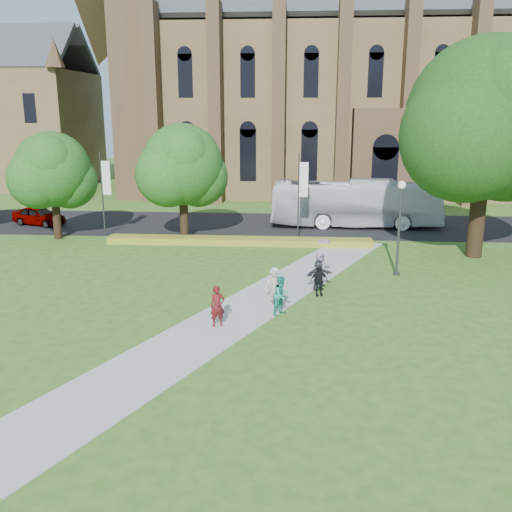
# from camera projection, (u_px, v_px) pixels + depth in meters

# --- Properties ---
(ground) EXTENTS (160.00, 160.00, 0.00)m
(ground) POSITION_uv_depth(u_px,v_px,m) (253.00, 312.00, 26.00)
(ground) COLOR #355A1B
(ground) RESTS_ON ground
(road) EXTENTS (160.00, 10.00, 0.02)m
(road) POSITION_uv_depth(u_px,v_px,m) (273.00, 225.00, 45.30)
(road) COLOR black
(road) RESTS_ON ground
(footpath) EXTENTS (15.58, 28.54, 0.04)m
(footpath) POSITION_uv_depth(u_px,v_px,m) (255.00, 304.00, 26.96)
(footpath) COLOR #B2B2A8
(footpath) RESTS_ON ground
(flower_hedge) EXTENTS (18.00, 1.40, 0.45)m
(flower_hedge) POSITION_uv_depth(u_px,v_px,m) (239.00, 241.00, 38.82)
(flower_hedge) COLOR gold
(flower_hedge) RESTS_ON ground
(cathedral) EXTENTS (52.60, 18.25, 28.00)m
(cathedral) POSITION_uv_depth(u_px,v_px,m) (376.00, 69.00, 60.36)
(cathedral) COLOR brown
(cathedral) RESTS_ON ground
(streetlamp) EXTENTS (0.44, 0.44, 5.24)m
(streetlamp) POSITION_uv_depth(u_px,v_px,m) (400.00, 217.00, 30.91)
(streetlamp) COLOR #38383D
(streetlamp) RESTS_ON ground
(large_tree) EXTENTS (9.60, 9.60, 13.20)m
(large_tree) POSITION_uv_depth(u_px,v_px,m) (487.00, 119.00, 33.59)
(large_tree) COLOR #332114
(large_tree) RESTS_ON ground
(street_tree_0) EXTENTS (5.20, 5.20, 7.50)m
(street_tree_0) POSITION_uv_depth(u_px,v_px,m) (52.00, 170.00, 39.35)
(street_tree_0) COLOR #332114
(street_tree_0) RESTS_ON ground
(street_tree_1) EXTENTS (5.60, 5.60, 8.05)m
(street_tree_1) POSITION_uv_depth(u_px,v_px,m) (182.00, 165.00, 39.10)
(street_tree_1) COLOR #332114
(street_tree_1) RESTS_ON ground
(banner_pole_0) EXTENTS (0.70, 0.10, 6.00)m
(banner_pole_0) POSITION_uv_depth(u_px,v_px,m) (300.00, 191.00, 39.66)
(banner_pole_0) COLOR #38383D
(banner_pole_0) RESTS_ON ground
(banner_pole_1) EXTENTS (0.70, 0.10, 6.00)m
(banner_pole_1) POSITION_uv_depth(u_px,v_px,m) (104.00, 189.00, 40.66)
(banner_pole_1) COLOR #38383D
(banner_pole_1) RESTS_ON ground
(tour_coach) EXTENTS (13.10, 3.09, 3.65)m
(tour_coach) POSITION_uv_depth(u_px,v_px,m) (355.00, 203.00, 44.20)
(tour_coach) COLOR silver
(tour_coach) RESTS_ON road
(car_0) EXTENTS (4.72, 3.10, 1.49)m
(car_0) POSITION_uv_depth(u_px,v_px,m) (39.00, 216.00, 45.02)
(car_0) COLOR gray
(car_0) RESTS_ON road
(pedestrian_0) EXTENTS (0.76, 0.65, 1.77)m
(pedestrian_0) POSITION_uv_depth(u_px,v_px,m) (217.00, 306.00, 24.00)
(pedestrian_0) COLOR #561315
(pedestrian_0) RESTS_ON footpath
(pedestrian_1) EXTENTS (1.07, 1.08, 1.76)m
(pedestrian_1) POSITION_uv_depth(u_px,v_px,m) (281.00, 295.00, 25.40)
(pedestrian_1) COLOR #1C9078
(pedestrian_1) RESTS_ON footpath
(pedestrian_2) EXTENTS (1.16, 0.95, 1.56)m
(pedestrian_2) POSITION_uv_depth(u_px,v_px,m) (274.00, 283.00, 27.49)
(pedestrian_2) COLOR #BDBDBD
(pedestrian_2) RESTS_ON footpath
(pedestrian_3) EXTENTS (0.96, 0.61, 1.53)m
(pedestrian_3) POSITION_uv_depth(u_px,v_px,m) (319.00, 280.00, 27.99)
(pedestrian_3) COLOR black
(pedestrian_3) RESTS_ON footpath
(pedestrian_4) EXTENTS (0.98, 0.86, 1.69)m
(pedestrian_4) POSITION_uv_depth(u_px,v_px,m) (320.00, 268.00, 29.78)
(pedestrian_4) COLOR gray
(pedestrian_4) RESTS_ON footpath
(pedestrian_5) EXTENTS (1.48, 0.99, 1.53)m
(pedestrian_5) POSITION_uv_depth(u_px,v_px,m) (318.00, 275.00, 28.94)
(pedestrian_5) COLOR #282A31
(pedestrian_5) RESTS_ON footpath
(pedestrian_6) EXTENTS (0.75, 0.70, 1.73)m
(pedestrian_6) POSITION_uv_depth(u_px,v_px,m) (275.00, 289.00, 26.40)
(pedestrian_6) COLOR #A19586
(pedestrian_6) RESTS_ON footpath
(parasol) EXTENTS (0.86, 0.86, 0.62)m
(parasol) POSITION_uv_depth(u_px,v_px,m) (324.00, 247.00, 29.57)
(parasol) COLOR #C88DAA
(parasol) RESTS_ON pedestrian_4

